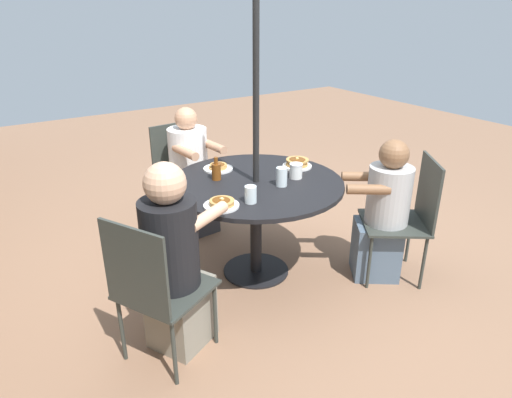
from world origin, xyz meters
name	(u,v)px	position (x,y,z in m)	size (l,w,h in m)	color
ground_plane	(256,271)	(0.00, 0.00, 0.00)	(12.00, 12.00, 0.00)	#8C664C
patio_table	(256,194)	(0.00, 0.00, 0.65)	(1.25, 1.25, 0.75)	black
umbrella_pole	(256,137)	(0.00, 0.00, 1.07)	(0.04, 0.04, 2.14)	black
patio_chair_north	(408,213)	(-0.63, -0.90, 0.52)	(0.62, 0.62, 0.92)	#333833
diner_north	(383,216)	(-0.53, -0.76, 0.49)	(0.50, 0.54, 1.06)	slate
patio_chair_east	(181,170)	(1.10, 0.10, 0.52)	(0.49, 0.49, 0.92)	#333833
diner_east	(191,176)	(0.92, 0.09, 0.51)	(0.54, 0.37, 1.11)	#3D3D42
patio_chair_south	(154,285)	(-0.50, 0.98, 0.52)	(0.60, 0.60, 0.92)	#333833
diner_south	(175,265)	(-0.42, 0.82, 0.55)	(0.49, 0.55, 1.17)	gray
pancake_plate_a	(218,168)	(0.36, 0.11, 0.76)	(0.22, 0.22, 0.05)	white
pancake_plate_b	(222,204)	(-0.25, 0.42, 0.77)	(0.22, 0.22, 0.06)	white
pancake_plate_c	(297,163)	(0.08, -0.43, 0.78)	(0.22, 0.22, 0.07)	white
syrup_bottle	(216,171)	(0.18, 0.22, 0.81)	(0.09, 0.07, 0.17)	brown
coffee_cup	(296,171)	(-0.10, -0.28, 0.80)	(0.10, 0.10, 0.11)	white
drinking_glass_a	(251,194)	(-0.29, 0.23, 0.80)	(0.08, 0.08, 0.11)	silver
drinking_glass_b	(282,177)	(-0.17, -0.10, 0.81)	(0.08, 0.08, 0.13)	silver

